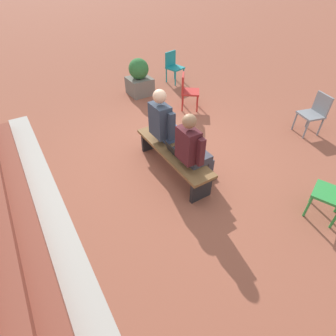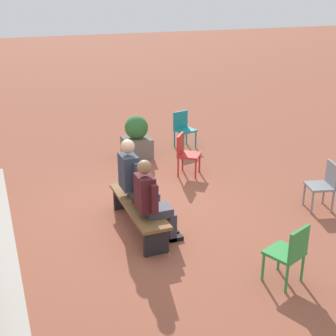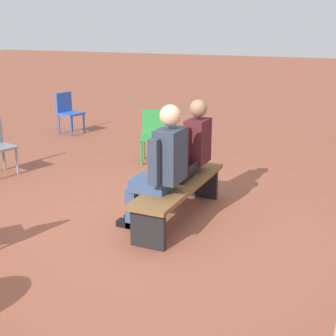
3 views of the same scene
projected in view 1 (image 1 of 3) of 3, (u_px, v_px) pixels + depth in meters
name	position (u px, v px, depth m)	size (l,w,h in m)	color
ground_plane	(171.00, 159.00, 4.96)	(60.00, 60.00, 0.00)	brown
concrete_strip	(55.00, 218.00, 3.84)	(7.07, 0.40, 0.01)	#A8A399
bench	(173.00, 155.00, 4.46)	(1.80, 0.44, 0.45)	brown
person_student	(193.00, 149.00, 3.96)	(0.54, 0.68, 1.33)	#383842
person_adult	(166.00, 125.00, 4.47)	(0.57, 0.72, 1.39)	#384C75
laptop	(176.00, 151.00, 4.30)	(0.32, 0.29, 0.21)	black
plastic_chair_by_pillar	(173.00, 65.00, 7.58)	(0.51, 0.51, 0.84)	teal
plastic_chair_mid_courtyard	(187.00, 89.00, 6.25)	(0.59, 0.59, 0.84)	red
plastic_chair_near_bench_right	(315.00, 112.00, 5.39)	(0.51, 0.51, 0.84)	gray
planter	(139.00, 78.00, 6.92)	(0.60, 0.60, 0.94)	#6B665B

